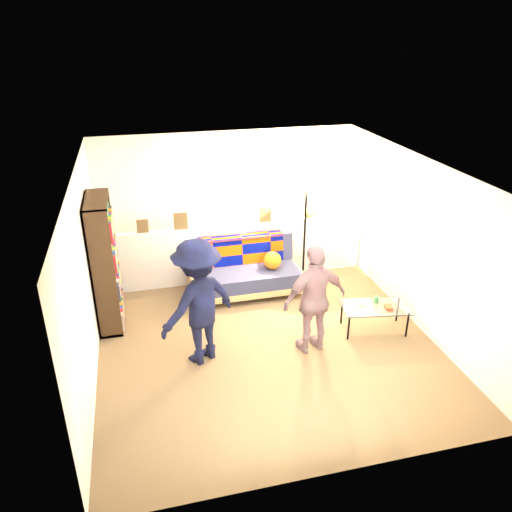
{
  "coord_description": "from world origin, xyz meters",
  "views": [
    {
      "loc": [
        -1.52,
        -5.74,
        4.01
      ],
      "look_at": [
        0.0,
        0.4,
        1.05
      ],
      "focal_mm": 35.0,
      "sensor_mm": 36.0,
      "label": 1
    }
  ],
  "objects_px": {
    "person_left": "(198,302)",
    "coffee_table": "(375,308)",
    "person_right": "(315,299)",
    "futon_sofa": "(246,271)",
    "bookshelf": "(105,267)",
    "floor_lamp": "(306,215)"
  },
  "relations": [
    {
      "from": "person_left",
      "to": "coffee_table",
      "type": "bearing_deg",
      "value": 151.05
    },
    {
      "from": "coffee_table",
      "to": "person_right",
      "type": "height_order",
      "value": "person_right"
    },
    {
      "from": "coffee_table",
      "to": "person_right",
      "type": "bearing_deg",
      "value": -167.96
    },
    {
      "from": "futon_sofa",
      "to": "coffee_table",
      "type": "xyz_separation_m",
      "value": [
        1.52,
        -1.56,
        0.0
      ]
    },
    {
      "from": "futon_sofa",
      "to": "bookshelf",
      "type": "relative_size",
      "value": 0.96
    },
    {
      "from": "person_right",
      "to": "bookshelf",
      "type": "bearing_deg",
      "value": -37.14
    },
    {
      "from": "bookshelf",
      "to": "coffee_table",
      "type": "distance_m",
      "value": 3.87
    },
    {
      "from": "bookshelf",
      "to": "coffee_table",
      "type": "height_order",
      "value": "bookshelf"
    },
    {
      "from": "futon_sofa",
      "to": "person_right",
      "type": "bearing_deg",
      "value": -73.78
    },
    {
      "from": "futon_sofa",
      "to": "floor_lamp",
      "type": "bearing_deg",
      "value": 8.51
    },
    {
      "from": "futon_sofa",
      "to": "coffee_table",
      "type": "height_order",
      "value": "futon_sofa"
    },
    {
      "from": "futon_sofa",
      "to": "floor_lamp",
      "type": "height_order",
      "value": "floor_lamp"
    },
    {
      "from": "futon_sofa",
      "to": "bookshelf",
      "type": "height_order",
      "value": "bookshelf"
    },
    {
      "from": "person_right",
      "to": "person_left",
      "type": "bearing_deg",
      "value": -15.62
    },
    {
      "from": "coffee_table",
      "to": "floor_lamp",
      "type": "relative_size",
      "value": 0.6
    },
    {
      "from": "floor_lamp",
      "to": "person_right",
      "type": "distance_m",
      "value": 2.04
    },
    {
      "from": "futon_sofa",
      "to": "coffee_table",
      "type": "distance_m",
      "value": 2.18
    },
    {
      "from": "futon_sofa",
      "to": "coffee_table",
      "type": "bearing_deg",
      "value": -45.64
    },
    {
      "from": "floor_lamp",
      "to": "person_left",
      "type": "height_order",
      "value": "person_left"
    },
    {
      "from": "futon_sofa",
      "to": "floor_lamp",
      "type": "xyz_separation_m",
      "value": [
        1.04,
        0.16,
        0.82
      ]
    },
    {
      "from": "bookshelf",
      "to": "person_left",
      "type": "distance_m",
      "value": 1.68
    },
    {
      "from": "bookshelf",
      "to": "floor_lamp",
      "type": "relative_size",
      "value": 1.14
    }
  ]
}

